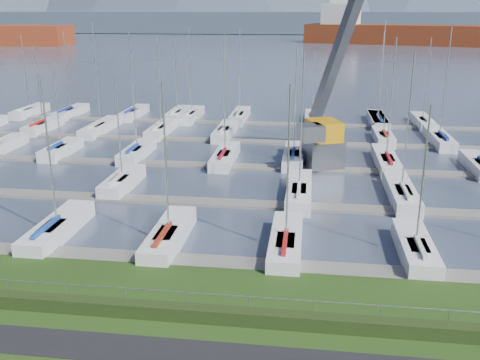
# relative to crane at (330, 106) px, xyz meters

# --- Properties ---
(path) EXTENTS (160.00, 2.00, 0.04)m
(path) POSITION_rel_crane_xyz_m (-6.28, -31.15, -5.32)
(path) COLOR black
(path) RESTS_ON grass
(water) EXTENTS (800.00, 540.00, 0.20)m
(water) POSITION_rel_crane_xyz_m (-6.28, 231.85, -5.73)
(water) COLOR #434D62
(hedge) EXTENTS (80.00, 0.70, 0.70)m
(hedge) POSITION_rel_crane_xyz_m (-6.28, -28.55, -4.98)
(hedge) COLOR #233413
(hedge) RESTS_ON grass
(fence) EXTENTS (80.00, 0.04, 0.04)m
(fence) POSITION_rel_crane_xyz_m (-6.28, -28.15, -4.13)
(fence) COLOR gray
(fence) RESTS_ON grass
(foothill) EXTENTS (900.00, 80.00, 12.00)m
(foothill) POSITION_rel_crane_xyz_m (-6.28, 301.85, 0.67)
(foothill) COLOR #3F4D5C
(foothill) RESTS_ON water
(docks) EXTENTS (90.00, 41.60, 0.25)m
(docks) POSITION_rel_crane_xyz_m (-6.28, -2.15, -5.55)
(docks) COLOR slate
(docks) RESTS_ON water
(crane) EXTENTS (7.54, 12.99, 22.35)m
(crane) POSITION_rel_crane_xyz_m (0.00, 0.00, 0.00)
(crane) COLOR #5B5D62
(crane) RESTS_ON water
(cargo_ship_mid) EXTENTS (91.56, 44.37, 21.50)m
(cargo_ship_mid) POSITION_rel_crane_xyz_m (35.87, 185.88, -1.70)
(cargo_ship_mid) COLOR maroon
(cargo_ship_mid) RESTS_ON water
(sailboat_fleet) EXTENTS (74.98, 50.07, 13.30)m
(sailboat_fleet) POSITION_rel_crane_xyz_m (-7.67, 2.23, 0.06)
(sailboat_fleet) COLOR #1E4C98
(sailboat_fleet) RESTS_ON water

